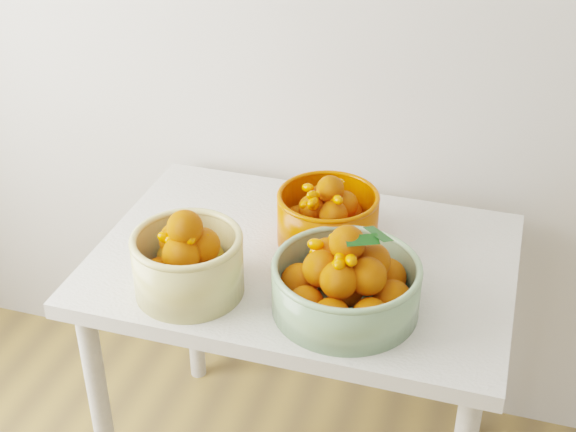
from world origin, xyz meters
name	(u,v)px	position (x,y,z in m)	size (l,w,h in m)	color
table	(303,288)	(-0.42, 1.60, 0.65)	(1.00, 0.70, 0.75)	silver
bowl_cream	(188,261)	(-0.63, 1.39, 0.83)	(0.28, 0.28, 0.21)	#D1C078
bowl_green	(346,282)	(-0.28, 1.43, 0.82)	(0.42, 0.42, 0.21)	gray
bowl_orange	(328,216)	(-0.39, 1.68, 0.82)	(0.29, 0.29, 0.18)	#CB4200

